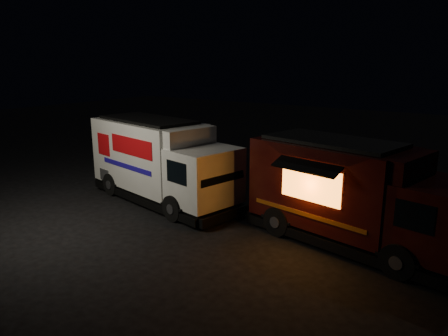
% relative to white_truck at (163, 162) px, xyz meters
% --- Properties ---
extents(ground, '(80.00, 80.00, 0.00)m').
position_rel_white_truck_xyz_m(ground, '(1.00, -1.43, -1.69)').
color(ground, black).
rests_on(ground, ground).
extents(white_truck, '(7.79, 3.90, 3.38)m').
position_rel_white_truck_xyz_m(white_truck, '(0.00, 0.00, 0.00)').
color(white_truck, white).
rests_on(white_truck, ground).
extents(red_truck, '(7.44, 3.88, 3.29)m').
position_rel_white_truck_xyz_m(red_truck, '(7.91, 0.23, -0.04)').
color(red_truck, '#3B100A').
rests_on(red_truck, ground).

